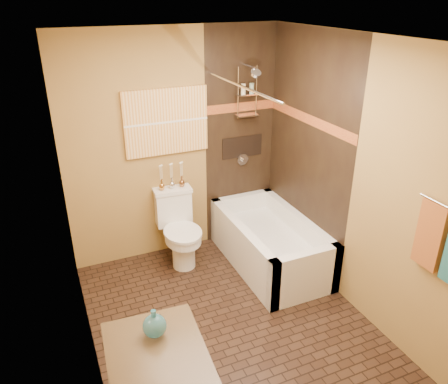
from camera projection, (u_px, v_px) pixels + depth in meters
floor at (232, 325)px, 4.02m from camera, size 3.00×3.00×0.00m
wall_left at (78, 234)px, 3.05m from camera, size 0.02×3.00×2.50m
wall_right at (354, 180)px, 3.92m from camera, size 0.02×3.00×2.50m
wall_back at (175, 147)px, 4.73m from camera, size 2.40×0.02×2.50m
wall_front at (355, 322)px, 2.24m from camera, size 2.40×0.02×2.50m
ceiling at (235, 39)px, 2.96m from camera, size 3.00×3.00×0.00m
alcove_tile_back at (240, 139)px, 5.01m from camera, size 0.85×0.01×2.50m
alcove_tile_right at (306, 154)px, 4.54m from camera, size 0.01×1.50×2.50m
mosaic_band_back at (241, 107)px, 4.84m from camera, size 0.85×0.01×0.10m
mosaic_band_right at (309, 119)px, 4.38m from camera, size 0.01×1.50×0.10m
alcove_niche at (242, 147)px, 5.05m from camera, size 0.50×0.01×0.25m
shower_fixtures at (247, 105)px, 4.75m from camera, size 0.24×0.33×1.16m
curtain_rod at (239, 85)px, 3.93m from camera, size 0.03×1.55×0.03m
towel_rust at (430, 235)px, 3.18m from camera, size 0.05×0.22×0.52m
sunset_painting at (166, 122)px, 4.55m from camera, size 0.90×0.04×0.70m
vanity_mirror at (98, 285)px, 2.12m from camera, size 0.01×1.00×0.90m
bathtub at (269, 246)px, 4.84m from camera, size 0.80×1.50×0.55m
toilet at (179, 228)px, 4.81m from camera, size 0.43×0.63×0.82m
teal_bottle at (154, 323)px, 2.68m from camera, size 0.18×0.18×0.24m
bud_vases at (172, 175)px, 4.73m from camera, size 0.29×0.06×0.29m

